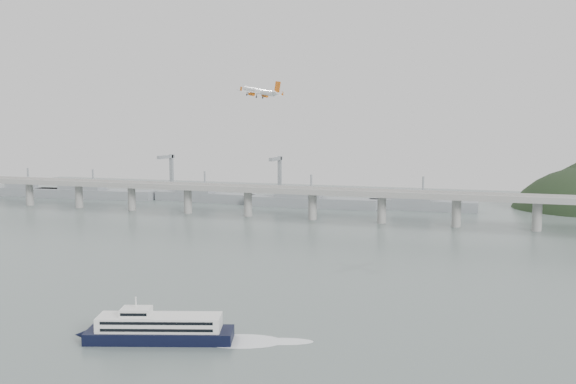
% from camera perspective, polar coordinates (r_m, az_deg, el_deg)
% --- Properties ---
extents(ground, '(900.00, 900.00, 0.00)m').
position_cam_1_polar(ground, '(244.78, -4.15, -9.75)').
color(ground, slate).
rests_on(ground, ground).
extents(bridge, '(800.00, 22.00, 23.90)m').
position_cam_1_polar(bridge, '(429.95, 6.00, -0.44)').
color(bridge, gray).
rests_on(bridge, ground).
extents(distant_fleet, '(453.00, 60.90, 40.00)m').
position_cam_1_polar(distant_fleet, '(544.85, -8.51, -0.27)').
color(distant_fleet, gray).
rests_on(distant_fleet, ground).
extents(ferry, '(73.39, 30.09, 14.23)m').
position_cam_1_polar(ferry, '(199.80, -11.91, -12.43)').
color(ferry, black).
rests_on(ferry, ground).
extents(airliner, '(30.19, 28.44, 8.90)m').
position_cam_1_polar(airliner, '(339.21, -2.61, 9.39)').
color(airliner, white).
rests_on(airliner, ground).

